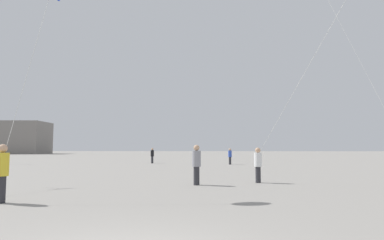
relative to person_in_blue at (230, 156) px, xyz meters
name	(u,v)px	position (x,y,z in m)	size (l,w,h in m)	color
person_in_blue	(230,156)	(0.00, 0.00, 0.00)	(0.35, 0.35, 1.61)	#2D2D33
person_in_black	(152,155)	(-8.20, 2.06, 0.01)	(0.36, 0.36, 1.64)	#2D2D33
person_in_white	(258,163)	(0.16, -17.43, 0.04)	(0.37, 0.37, 1.69)	#2D2D33
person_in_grey	(196,163)	(-2.78, -18.54, 0.11)	(0.40, 0.40, 1.82)	#2D2D33
person_in_yellow	(2,171)	(-8.63, -23.73, 0.10)	(0.39, 0.39, 1.80)	#2D2D33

